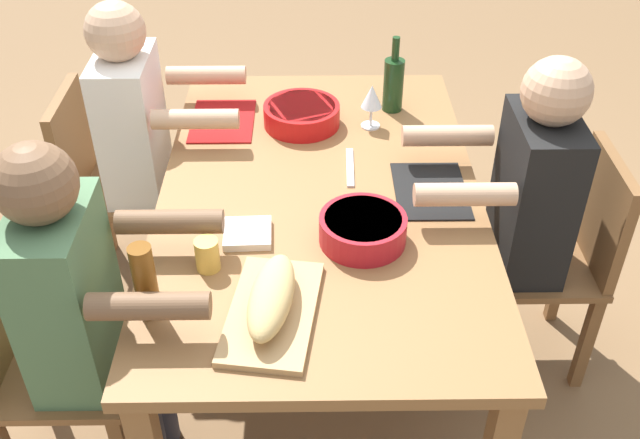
{
  "coord_description": "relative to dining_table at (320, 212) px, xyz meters",
  "views": [
    {
      "loc": [
        -1.94,
        0.03,
        2.09
      ],
      "look_at": [
        0.0,
        0.0,
        0.63
      ],
      "focal_mm": 41.2,
      "sensor_mm": 36.0,
      "label": 1
    }
  ],
  "objects": [
    {
      "name": "ground_plane",
      "position": [
        0.0,
        0.0,
        -0.66
      ],
      "size": [
        8.0,
        8.0,
        0.0
      ],
      "primitive_type": "plane",
      "color": "brown"
    },
    {
      "name": "dining_table",
      "position": [
        0.0,
        0.0,
        0.0
      ],
      "size": [
        1.68,
        1.03,
        0.74
      ],
      "color": "olive",
      "rests_on": "ground_plane"
    },
    {
      "name": "chair_far_right",
      "position": [
        0.46,
        0.84,
        -0.18
      ],
      "size": [
        0.4,
        0.4,
        0.85
      ],
      "color": "brown",
      "rests_on": "ground_plane"
    },
    {
      "name": "diner_far_right",
      "position": [
        0.46,
        0.65,
        0.04
      ],
      "size": [
        0.41,
        0.53,
        1.2
      ],
      "color": "#2D2D38",
      "rests_on": "ground_plane"
    },
    {
      "name": "chair_near_center",
      "position": [
        0.0,
        -0.84,
        -0.18
      ],
      "size": [
        0.4,
        0.4,
        0.85
      ],
      "color": "brown",
      "rests_on": "ground_plane"
    },
    {
      "name": "diner_near_center",
      "position": [
        0.0,
        -0.65,
        0.04
      ],
      "size": [
        0.41,
        0.53,
        1.2
      ],
      "color": "#2D2D38",
      "rests_on": "ground_plane"
    },
    {
      "name": "chair_far_left",
      "position": [
        -0.46,
        0.84,
        -0.18
      ],
      "size": [
        0.4,
        0.4,
        0.85
      ],
      "color": "brown",
      "rests_on": "ground_plane"
    },
    {
      "name": "diner_far_left",
      "position": [
        -0.46,
        0.65,
        0.04
      ],
      "size": [
        0.41,
        0.53,
        1.2
      ],
      "color": "#2D2D38",
      "rests_on": "ground_plane"
    },
    {
      "name": "serving_bowl_fruit",
      "position": [
        -0.25,
        -0.12,
        0.13
      ],
      "size": [
        0.26,
        0.26,
        0.08
      ],
      "color": "#B21923",
      "rests_on": "dining_table"
    },
    {
      "name": "serving_bowl_salad",
      "position": [
        0.44,
        0.06,
        0.13
      ],
      "size": [
        0.28,
        0.28,
        0.08
      ],
      "color": "red",
      "rests_on": "dining_table"
    },
    {
      "name": "cutting_board",
      "position": [
        -0.56,
        0.13,
        0.09
      ],
      "size": [
        0.43,
        0.28,
        0.02
      ],
      "primitive_type": "cube",
      "rotation": [
        0.0,
        0.0,
        -0.15
      ],
      "color": "tan",
      "rests_on": "dining_table"
    },
    {
      "name": "bread_loaf",
      "position": [
        -0.56,
        0.13,
        0.15
      ],
      "size": [
        0.33,
        0.16,
        0.09
      ],
      "primitive_type": "ellipsoid",
      "rotation": [
        0.0,
        0.0,
        -0.15
      ],
      "color": "tan",
      "rests_on": "cutting_board"
    },
    {
      "name": "wine_bottle",
      "position": [
        0.55,
        -0.28,
        0.19
      ],
      "size": [
        0.08,
        0.08,
        0.29
      ],
      "color": "#193819",
      "rests_on": "dining_table"
    },
    {
      "name": "beer_bottle",
      "position": [
        -0.55,
        0.45,
        0.19
      ],
      "size": [
        0.06,
        0.06,
        0.22
      ],
      "primitive_type": "cylinder",
      "color": "brown",
      "rests_on": "dining_table"
    },
    {
      "name": "wine_glass",
      "position": [
        0.42,
        -0.19,
        0.2
      ],
      "size": [
        0.08,
        0.08,
        0.17
      ],
      "color": "silver",
      "rests_on": "dining_table"
    },
    {
      "name": "placemat_far_right",
      "position": [
        0.46,
        0.36,
        0.08
      ],
      "size": [
        0.32,
        0.23,
        0.01
      ],
      "primitive_type": "cube",
      "color": "maroon",
      "rests_on": "dining_table"
    },
    {
      "name": "placemat_near_center",
      "position": [
        0.0,
        -0.36,
        0.08
      ],
      "size": [
        0.32,
        0.23,
        0.01
      ],
      "primitive_type": "cube",
      "color": "black",
      "rests_on": "dining_table"
    },
    {
      "name": "cup_far_left",
      "position": [
        -0.37,
        0.32,
        0.13
      ],
      "size": [
        0.07,
        0.07,
        0.1
      ],
      "primitive_type": "cylinder",
      "color": "gold",
      "rests_on": "dining_table"
    },
    {
      "name": "carving_knife",
      "position": [
        0.14,
        -0.1,
        0.09
      ],
      "size": [
        0.23,
        0.03,
        0.01
      ],
      "primitive_type": "cube",
      "rotation": [
        0.0,
        0.0,
        3.11
      ],
      "color": "silver",
      "rests_on": "dining_table"
    },
    {
      "name": "napkin_stack",
      "position": [
        -0.23,
        0.22,
        0.09
      ],
      "size": [
        0.15,
        0.15,
        0.02
      ],
      "primitive_type": "cube",
      "rotation": [
        0.0,
        0.0,
        0.04
      ],
      "color": "white",
      "rests_on": "dining_table"
    }
  ]
}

